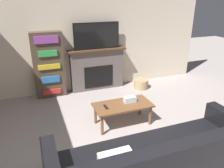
{
  "coord_description": "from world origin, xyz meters",
  "views": [
    {
      "loc": [
        -1.25,
        -0.93,
        2.21
      ],
      "look_at": [
        0.09,
        2.62,
        0.66
      ],
      "focal_mm": 35.0,
      "sensor_mm": 36.0,
      "label": 1
    }
  ],
  "objects_px": {
    "tv": "(97,36)",
    "coffee_table": "(123,107)",
    "couch": "(159,167)",
    "bookshelf": "(49,65)",
    "storage_basket": "(141,84)",
    "fireplace": "(97,69)"
  },
  "relations": [
    {
      "from": "tv",
      "to": "coffee_table",
      "type": "distance_m",
      "value": 2.0
    },
    {
      "from": "couch",
      "to": "bookshelf",
      "type": "xyz_separation_m",
      "value": [
        -0.92,
        3.21,
        0.45
      ]
    },
    {
      "from": "storage_basket",
      "to": "fireplace",
      "type": "bearing_deg",
      "value": 159.58
    },
    {
      "from": "coffee_table",
      "to": "storage_basket",
      "type": "height_order",
      "value": "coffee_table"
    },
    {
      "from": "tv",
      "to": "bookshelf",
      "type": "height_order",
      "value": "tv"
    },
    {
      "from": "fireplace",
      "to": "bookshelf",
      "type": "distance_m",
      "value": 1.18
    },
    {
      "from": "bookshelf",
      "to": "couch",
      "type": "bearing_deg",
      "value": -74.01
    },
    {
      "from": "tv",
      "to": "couch",
      "type": "xyz_separation_m",
      "value": [
        -0.23,
        -3.21,
        -1.04
      ]
    },
    {
      "from": "couch",
      "to": "coffee_table",
      "type": "relative_size",
      "value": 2.49
    },
    {
      "from": "coffee_table",
      "to": "storage_basket",
      "type": "xyz_separation_m",
      "value": [
        1.1,
        1.38,
        -0.23
      ]
    },
    {
      "from": "couch",
      "to": "coffee_table",
      "type": "height_order",
      "value": "couch"
    },
    {
      "from": "bookshelf",
      "to": "storage_basket",
      "type": "distance_m",
      "value": 2.31
    },
    {
      "from": "couch",
      "to": "bookshelf",
      "type": "distance_m",
      "value": 3.37
    },
    {
      "from": "couch",
      "to": "bookshelf",
      "type": "relative_size",
      "value": 1.73
    },
    {
      "from": "bookshelf",
      "to": "storage_basket",
      "type": "height_order",
      "value": "bookshelf"
    },
    {
      "from": "couch",
      "to": "bookshelf",
      "type": "height_order",
      "value": "bookshelf"
    },
    {
      "from": "fireplace",
      "to": "couch",
      "type": "relative_size",
      "value": 0.54
    },
    {
      "from": "tv",
      "to": "fireplace",
      "type": "bearing_deg",
      "value": 90.0
    },
    {
      "from": "fireplace",
      "to": "tv",
      "type": "relative_size",
      "value": 1.28
    },
    {
      "from": "fireplace",
      "to": "coffee_table",
      "type": "xyz_separation_m",
      "value": [
        -0.07,
        -1.76,
        -0.17
      ]
    },
    {
      "from": "coffee_table",
      "to": "fireplace",
      "type": "bearing_deg",
      "value": 87.79
    },
    {
      "from": "fireplace",
      "to": "storage_basket",
      "type": "height_order",
      "value": "fireplace"
    }
  ]
}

